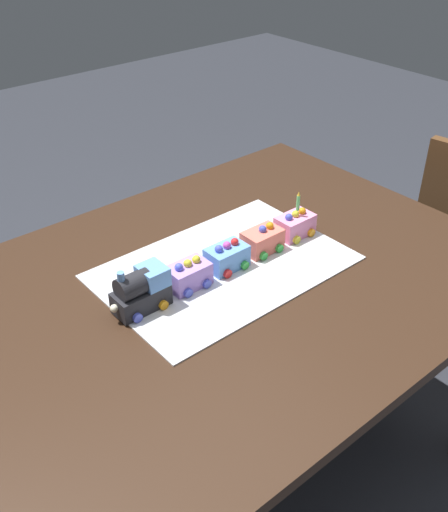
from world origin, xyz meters
TOP-DOWN VIEW (x-y plane):
  - ground_plane at (0.00, 0.00)m, footprint 8.00×8.00m
  - dining_table at (0.00, 0.00)m, footprint 1.40×1.00m
  - cake_board at (0.04, 0.04)m, footprint 0.60×0.40m
  - cake_locomotive at (-0.20, 0.03)m, footprint 0.14×0.08m
  - cake_car_hopper_lavender at (-0.07, 0.03)m, footprint 0.10×0.08m
  - cake_car_caboose_sky_blue at (0.05, 0.03)m, footprint 0.10×0.08m
  - cake_car_flatbed_coral at (0.17, 0.03)m, footprint 0.10×0.08m
  - cake_car_tanker_bubblegum at (0.28, 0.03)m, footprint 0.10×0.08m
  - birthday_candle at (0.29, 0.03)m, footprint 0.01×0.01m

SIDE VIEW (x-z plane):
  - ground_plane at x=0.00m, z-range 0.00..0.00m
  - dining_table at x=0.00m, z-range 0.26..1.00m
  - cake_board at x=0.04m, z-range 0.74..0.74m
  - cake_car_flatbed_coral at x=0.17m, z-range 0.74..0.81m
  - cake_car_hopper_lavender at x=-0.07m, z-range 0.74..0.81m
  - cake_car_caboose_sky_blue at x=0.05m, z-range 0.74..0.81m
  - cake_car_tanker_bubblegum at x=0.28m, z-range 0.74..0.81m
  - cake_locomotive at x=-0.20m, z-range 0.73..0.85m
  - birthday_candle at x=0.29m, z-range 0.81..0.87m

